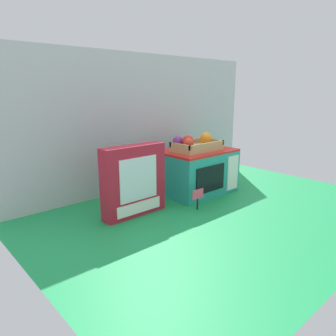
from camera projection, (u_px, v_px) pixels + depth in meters
ground_plane at (183, 198)px, 1.65m from camera, size 1.70×1.70×0.00m
display_back_panel at (145, 122)px, 1.79m from camera, size 1.61×0.03×0.74m
toy_microwave at (196, 171)px, 1.74m from camera, size 0.40×0.30×0.24m
food_groups_crate at (195, 145)px, 1.66m from camera, size 0.26×0.15×0.09m
cookie_set_box at (134, 181)px, 1.40m from camera, size 0.31×0.07×0.32m
price_sign at (198, 196)px, 1.48m from camera, size 0.07×0.01×0.10m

